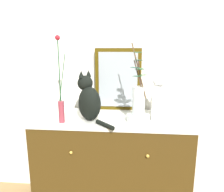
{
  "coord_description": "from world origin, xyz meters",
  "views": [
    {
      "loc": [
        0.15,
        -1.67,
        1.43
      ],
      "look_at": [
        0.0,
        0.0,
        1.06
      ],
      "focal_mm": 34.14,
      "sensor_mm": 36.0,
      "label": 1
    }
  ],
  "objects_px": {
    "sideboard": "(112,165)",
    "mirror_leaning": "(118,80)",
    "cat_sitting": "(89,100)",
    "vase_glass_clear": "(139,99)",
    "vase_slim_green": "(61,100)",
    "jar_lidded_porcelain": "(159,99)",
    "bowl_porcelain": "(138,118)"
  },
  "relations": [
    {
      "from": "cat_sitting",
      "to": "jar_lidded_porcelain",
      "type": "relative_size",
      "value": 1.09
    },
    {
      "from": "vase_slim_green",
      "to": "jar_lidded_porcelain",
      "type": "height_order",
      "value": "vase_slim_green"
    },
    {
      "from": "vase_glass_clear",
      "to": "jar_lidded_porcelain",
      "type": "distance_m",
      "value": 0.18
    },
    {
      "from": "sideboard",
      "to": "bowl_porcelain",
      "type": "bearing_deg",
      "value": -21.76
    },
    {
      "from": "vase_slim_green",
      "to": "sideboard",
      "type": "bearing_deg",
      "value": 22.61
    },
    {
      "from": "cat_sitting",
      "to": "jar_lidded_porcelain",
      "type": "bearing_deg",
      "value": 7.64
    },
    {
      "from": "sideboard",
      "to": "mirror_leaning",
      "type": "height_order",
      "value": "mirror_leaning"
    },
    {
      "from": "mirror_leaning",
      "to": "jar_lidded_porcelain",
      "type": "bearing_deg",
      "value": -35.38
    },
    {
      "from": "sideboard",
      "to": "cat_sitting",
      "type": "bearing_deg",
      "value": -155.92
    },
    {
      "from": "vase_slim_green",
      "to": "vase_glass_clear",
      "type": "xyz_separation_m",
      "value": [
        0.58,
        0.07,
        0.01
      ]
    },
    {
      "from": "sideboard",
      "to": "cat_sitting",
      "type": "distance_m",
      "value": 0.63
    },
    {
      "from": "cat_sitting",
      "to": "mirror_leaning",
      "type": "bearing_deg",
      "value": 56.65
    },
    {
      "from": "vase_slim_green",
      "to": "jar_lidded_porcelain",
      "type": "relative_size",
      "value": 1.81
    },
    {
      "from": "mirror_leaning",
      "to": "vase_slim_green",
      "type": "relative_size",
      "value": 0.86
    },
    {
      "from": "sideboard",
      "to": "vase_slim_green",
      "type": "bearing_deg",
      "value": -157.39
    },
    {
      "from": "mirror_leaning",
      "to": "vase_glass_clear",
      "type": "height_order",
      "value": "vase_glass_clear"
    },
    {
      "from": "sideboard",
      "to": "bowl_porcelain",
      "type": "height_order",
      "value": "bowl_porcelain"
    },
    {
      "from": "bowl_porcelain",
      "to": "jar_lidded_porcelain",
      "type": "relative_size",
      "value": 0.49
    },
    {
      "from": "bowl_porcelain",
      "to": "sideboard",
      "type": "bearing_deg",
      "value": 158.24
    },
    {
      "from": "vase_slim_green",
      "to": "bowl_porcelain",
      "type": "bearing_deg",
      "value": 6.91
    },
    {
      "from": "sideboard",
      "to": "mirror_leaning",
      "type": "relative_size",
      "value": 2.26
    },
    {
      "from": "jar_lidded_porcelain",
      "to": "bowl_porcelain",
      "type": "bearing_deg",
      "value": -153.7
    },
    {
      "from": "sideboard",
      "to": "jar_lidded_porcelain",
      "type": "relative_size",
      "value": 3.55
    },
    {
      "from": "vase_glass_clear",
      "to": "jar_lidded_porcelain",
      "type": "relative_size",
      "value": 1.53
    },
    {
      "from": "sideboard",
      "to": "bowl_porcelain",
      "type": "xyz_separation_m",
      "value": [
        0.21,
        -0.08,
        0.46
      ]
    },
    {
      "from": "vase_slim_green",
      "to": "jar_lidded_porcelain",
      "type": "xyz_separation_m",
      "value": [
        0.75,
        0.15,
        -0.01
      ]
    },
    {
      "from": "sideboard",
      "to": "bowl_porcelain",
      "type": "distance_m",
      "value": 0.52
    },
    {
      "from": "sideboard",
      "to": "cat_sitting",
      "type": "xyz_separation_m",
      "value": [
        -0.17,
        -0.08,
        0.6
      ]
    },
    {
      "from": "cat_sitting",
      "to": "vase_glass_clear",
      "type": "xyz_separation_m",
      "value": [
        0.38,
        -0.01,
        0.02
      ]
    },
    {
      "from": "vase_slim_green",
      "to": "bowl_porcelain",
      "type": "relative_size",
      "value": 3.69
    },
    {
      "from": "vase_slim_green",
      "to": "bowl_porcelain",
      "type": "xyz_separation_m",
      "value": [
        0.58,
        0.07,
        -0.15
      ]
    },
    {
      "from": "bowl_porcelain",
      "to": "jar_lidded_porcelain",
      "type": "height_order",
      "value": "jar_lidded_porcelain"
    }
  ]
}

